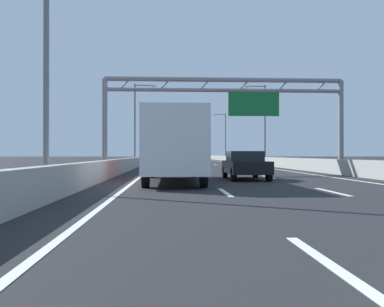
% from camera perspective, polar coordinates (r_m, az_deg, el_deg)
% --- Properties ---
extents(ground_plane, '(260.00, 260.00, 0.00)m').
position_cam_1_polar(ground_plane, '(101.26, -1.01, -0.81)').
color(ground_plane, '#262628').
extents(lane_dash_left_0, '(0.16, 3.00, 0.01)m').
position_cam_1_polar(lane_dash_left_0, '(5.18, 18.23, -14.12)').
color(lane_dash_left_0, white).
rests_on(lane_dash_left_0, ground_plane).
extents(lane_dash_left_1, '(0.16, 3.00, 0.01)m').
position_cam_1_polar(lane_dash_left_1, '(13.86, 4.54, -5.30)').
color(lane_dash_left_1, white).
rests_on(lane_dash_left_1, ground_plane).
extents(lane_dash_left_2, '(0.16, 3.00, 0.01)m').
position_cam_1_polar(lane_dash_left_2, '(22.79, 1.54, -3.26)').
color(lane_dash_left_2, white).
rests_on(lane_dash_left_2, ground_plane).
extents(lane_dash_left_3, '(0.16, 3.00, 0.01)m').
position_cam_1_polar(lane_dash_left_3, '(31.76, 0.24, -2.36)').
color(lane_dash_left_3, white).
rests_on(lane_dash_left_3, ground_plane).
extents(lane_dash_left_4, '(0.16, 3.00, 0.01)m').
position_cam_1_polar(lane_dash_left_4, '(40.75, -0.49, -1.86)').
color(lane_dash_left_4, white).
rests_on(lane_dash_left_4, ground_plane).
extents(lane_dash_left_5, '(0.16, 3.00, 0.01)m').
position_cam_1_polar(lane_dash_left_5, '(49.73, -0.96, -1.55)').
color(lane_dash_left_5, white).
rests_on(lane_dash_left_5, ground_plane).
extents(lane_dash_left_6, '(0.16, 3.00, 0.01)m').
position_cam_1_polar(lane_dash_left_6, '(58.73, -1.28, -1.32)').
color(lane_dash_left_6, white).
rests_on(lane_dash_left_6, ground_plane).
extents(lane_dash_left_7, '(0.16, 3.00, 0.01)m').
position_cam_1_polar(lane_dash_left_7, '(67.72, -1.51, -1.16)').
color(lane_dash_left_7, white).
rests_on(lane_dash_left_7, ground_plane).
extents(lane_dash_left_8, '(0.16, 3.00, 0.01)m').
position_cam_1_polar(lane_dash_left_8, '(76.72, -1.70, -1.04)').
color(lane_dash_left_8, white).
rests_on(lane_dash_left_8, ground_plane).
extents(lane_dash_left_9, '(0.16, 3.00, 0.01)m').
position_cam_1_polar(lane_dash_left_9, '(85.71, -1.84, -0.94)').
color(lane_dash_left_9, white).
rests_on(lane_dash_left_9, ground_plane).
extents(lane_dash_left_10, '(0.16, 3.00, 0.01)m').
position_cam_1_polar(lane_dash_left_10, '(94.71, -1.95, -0.86)').
color(lane_dash_left_10, white).
rests_on(lane_dash_left_10, ground_plane).
extents(lane_dash_left_11, '(0.16, 3.00, 0.01)m').
position_cam_1_polar(lane_dash_left_11, '(103.71, -2.05, -0.79)').
color(lane_dash_left_11, white).
rests_on(lane_dash_left_11, ground_plane).
extents(lane_dash_left_12, '(0.16, 3.00, 0.01)m').
position_cam_1_polar(lane_dash_left_12, '(112.71, -2.13, -0.74)').
color(lane_dash_left_12, white).
rests_on(lane_dash_left_12, ground_plane).
extents(lane_dash_left_13, '(0.16, 3.00, 0.01)m').
position_cam_1_polar(lane_dash_left_13, '(121.71, -2.20, -0.69)').
color(lane_dash_left_13, white).
rests_on(lane_dash_left_13, ground_plane).
extents(lane_dash_left_14, '(0.16, 3.00, 0.01)m').
position_cam_1_polar(lane_dash_left_14, '(130.70, -2.26, -0.65)').
color(lane_dash_left_14, white).
rests_on(lane_dash_left_14, ground_plane).
extents(lane_dash_left_15, '(0.16, 3.00, 0.01)m').
position_cam_1_polar(lane_dash_left_15, '(139.70, -2.31, -0.61)').
color(lane_dash_left_15, white).
rests_on(lane_dash_left_15, ground_plane).
extents(lane_dash_left_16, '(0.16, 3.00, 0.01)m').
position_cam_1_polar(lane_dash_left_16, '(148.70, -2.36, -0.58)').
color(lane_dash_left_16, white).
rests_on(lane_dash_left_16, ground_plane).
extents(lane_dash_left_17, '(0.16, 3.00, 0.01)m').
position_cam_1_polar(lane_dash_left_17, '(157.70, -2.40, -0.55)').
color(lane_dash_left_17, white).
rests_on(lane_dash_left_17, ground_plane).
extents(lane_dash_right_1, '(0.16, 3.00, 0.01)m').
position_cam_1_polar(lane_dash_right_1, '(14.77, 18.57, -4.97)').
color(lane_dash_right_1, white).
rests_on(lane_dash_right_1, ground_plane).
extents(lane_dash_right_2, '(0.16, 3.00, 0.01)m').
position_cam_1_polar(lane_dash_right_2, '(23.36, 10.39, -3.18)').
color(lane_dash_right_2, white).
rests_on(lane_dash_right_2, ground_plane).
extents(lane_dash_right_3, '(0.16, 3.00, 0.01)m').
position_cam_1_polar(lane_dash_right_3, '(32.17, 6.66, -2.34)').
color(lane_dash_right_3, white).
rests_on(lane_dash_right_3, ground_plane).
extents(lane_dash_right_4, '(0.16, 3.00, 0.01)m').
position_cam_1_polar(lane_dash_right_4, '(41.06, 4.54, -1.85)').
color(lane_dash_right_4, white).
rests_on(lane_dash_right_4, ground_plane).
extents(lane_dash_right_5, '(0.16, 3.00, 0.01)m').
position_cam_1_polar(lane_dash_right_5, '(50.00, 3.17, -1.54)').
color(lane_dash_right_5, white).
rests_on(lane_dash_right_5, ground_plane).
extents(lane_dash_right_6, '(0.16, 3.00, 0.01)m').
position_cam_1_polar(lane_dash_right_6, '(58.95, 2.22, -1.32)').
color(lane_dash_right_6, white).
rests_on(lane_dash_right_6, ground_plane).
extents(lane_dash_right_7, '(0.16, 3.00, 0.01)m').
position_cam_1_polar(lane_dash_right_7, '(67.91, 1.52, -1.16)').
color(lane_dash_right_7, white).
rests_on(lane_dash_right_7, ground_plane).
extents(lane_dash_right_8, '(0.16, 3.00, 0.01)m').
position_cam_1_polar(lane_dash_right_8, '(76.89, 0.99, -1.03)').
color(lane_dash_right_8, white).
rests_on(lane_dash_right_8, ground_plane).
extents(lane_dash_right_9, '(0.16, 3.00, 0.01)m').
position_cam_1_polar(lane_dash_right_9, '(85.87, 0.56, -0.94)').
color(lane_dash_right_9, white).
rests_on(lane_dash_right_9, ground_plane).
extents(lane_dash_right_10, '(0.16, 3.00, 0.01)m').
position_cam_1_polar(lane_dash_right_10, '(94.85, 0.22, -0.86)').
color(lane_dash_right_10, white).
rests_on(lane_dash_right_10, ground_plane).
extents(lane_dash_right_11, '(0.16, 3.00, 0.01)m').
position_cam_1_polar(lane_dash_right_11, '(103.83, -0.06, -0.79)').
color(lane_dash_right_11, white).
rests_on(lane_dash_right_11, ground_plane).
extents(lane_dash_right_12, '(0.16, 3.00, 0.01)m').
position_cam_1_polar(lane_dash_right_12, '(112.82, -0.30, -0.74)').
color(lane_dash_right_12, white).
rests_on(lane_dash_right_12, ground_plane).
extents(lane_dash_right_13, '(0.16, 3.00, 0.01)m').
position_cam_1_polar(lane_dash_right_13, '(121.81, -0.51, -0.69)').
color(lane_dash_right_13, white).
rests_on(lane_dash_right_13, ground_plane).
extents(lane_dash_right_14, '(0.16, 3.00, 0.01)m').
position_cam_1_polar(lane_dash_right_14, '(130.80, -0.68, -0.65)').
color(lane_dash_right_14, white).
rests_on(lane_dash_right_14, ground_plane).
extents(lane_dash_right_15, '(0.16, 3.00, 0.01)m').
position_cam_1_polar(lane_dash_right_15, '(139.80, -0.83, -0.61)').
color(lane_dash_right_15, white).
rests_on(lane_dash_right_15, ground_plane).
extents(lane_dash_right_16, '(0.16, 3.00, 0.01)m').
position_cam_1_polar(lane_dash_right_16, '(148.79, -0.97, -0.58)').
color(lane_dash_right_16, white).
rests_on(lane_dash_right_16, ground_plane).
extents(lane_dash_right_17, '(0.16, 3.00, 0.01)m').
position_cam_1_polar(lane_dash_right_17, '(157.78, -1.09, -0.55)').
color(lane_dash_right_17, white).
rests_on(lane_dash_right_17, ground_plane).
extents(edge_line_left, '(0.16, 176.00, 0.01)m').
position_cam_1_polar(edge_line_left, '(89.21, -4.10, -0.90)').
color(edge_line_left, white).
rests_on(edge_line_left, ground_plane).
extents(edge_line_right, '(0.16, 176.00, 0.01)m').
position_cam_1_polar(edge_line_right, '(89.63, 2.62, -0.90)').
color(edge_line_right, white).
rests_on(edge_line_right, ground_plane).
extents(barrier_left, '(0.45, 220.00, 0.95)m').
position_cam_1_polar(barrier_left, '(111.24, -4.75, -0.50)').
color(barrier_left, '#9E9E99').
rests_on(barrier_left, ground_plane).
extents(barrier_right, '(0.45, 220.00, 0.95)m').
position_cam_1_polar(barrier_right, '(111.69, 2.35, -0.50)').
color(barrier_right, '#9E9E99').
rests_on(barrier_right, ground_plane).
extents(sign_gantry, '(16.09, 0.36, 6.36)m').
position_cam_1_polar(sign_gantry, '(28.03, 4.97, 7.23)').
color(sign_gantry, gray).
rests_on(sign_gantry, ground_plane).
extents(streetlamp_left_near, '(2.58, 0.28, 9.50)m').
position_cam_1_polar(streetlamp_left_near, '(15.13, -18.35, 15.77)').
color(streetlamp_left_near, slate).
rests_on(streetlamp_left_near, ground_plane).
extents(streetlamp_left_mid, '(2.58, 0.28, 9.50)m').
position_cam_1_polar(streetlamp_left_mid, '(49.56, -7.52, 4.69)').
color(streetlamp_left_mid, slate).
rests_on(streetlamp_left_mid, ground_plane).
extents(streetlamp_right_mid, '(2.58, 0.28, 9.50)m').
position_cam_1_polar(streetlamp_right_mid, '(50.64, 9.63, 4.59)').
color(streetlamp_right_mid, slate).
rests_on(streetlamp_right_mid, ground_plane).
extents(streetlamp_left_far, '(2.58, 0.28, 9.50)m').
position_cam_1_polar(streetlamp_left_far, '(84.63, -5.66, 2.70)').
color(streetlamp_left_far, slate).
rests_on(streetlamp_left_far, ground_plane).
extents(streetlamp_right_far, '(2.58, 0.28, 9.50)m').
position_cam_1_polar(streetlamp_right_far, '(85.26, 4.42, 2.68)').
color(streetlamp_right_far, slate).
rests_on(streetlamp_right_far, ground_plane).
extents(streetlamp_left_distant, '(2.58, 0.28, 9.50)m').
position_cam_1_polar(streetlamp_left_distant, '(119.77, -4.90, 1.88)').
color(streetlamp_left_distant, slate).
rests_on(streetlamp_left_distant, ground_plane).
extents(streetlamp_right_distant, '(2.58, 0.28, 9.50)m').
position_cam_1_polar(streetlamp_right_distant, '(120.22, 2.24, 1.87)').
color(streetlamp_right_distant, slate).
rests_on(streetlamp_right_distant, ground_plane).
extents(orange_car, '(1.75, 4.28, 1.49)m').
position_cam_1_polar(orange_car, '(58.78, -3.25, -0.59)').
color(orange_car, orange).
rests_on(orange_car, ground_plane).
extents(black_car, '(1.87, 4.17, 1.42)m').
position_cam_1_polar(black_car, '(21.15, 7.25, -1.54)').
color(black_car, black).
rests_on(black_car, ground_plane).
extents(red_car, '(1.85, 4.15, 1.46)m').
position_cam_1_polar(red_car, '(79.53, -3.07, -0.46)').
color(red_car, red).
rests_on(red_car, ground_plane).
extents(blue_car, '(1.73, 4.19, 1.48)m').
position_cam_1_polar(blue_car, '(129.17, 0.20, -0.32)').
color(blue_car, '#2347AD').
rests_on(blue_car, ground_plane).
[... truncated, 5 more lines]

